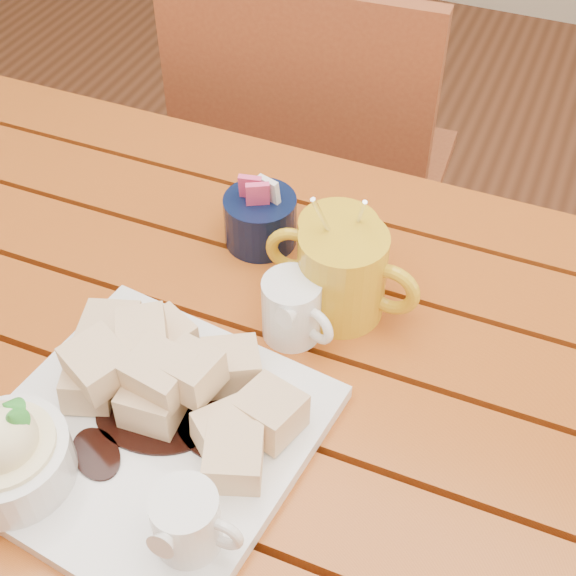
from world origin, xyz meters
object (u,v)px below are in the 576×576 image
at_px(coffee_mug_right, 345,273).
at_px(chair_far, 314,175).
at_px(dessert_plate, 121,427).
at_px(table, 231,427).
at_px(coffee_mug_left, 335,255).

relative_size(coffee_mug_right, chair_far, 0.18).
bearing_deg(coffee_mug_right, dessert_plate, -113.84).
height_order(table, dessert_plate, dessert_plate).
height_order(table, chair_far, chair_far).
distance_m(dessert_plate, coffee_mug_right, 0.29).
xyz_separation_m(table, dessert_plate, (-0.05, -0.13, 0.14)).
relative_size(table, coffee_mug_right, 7.44).
xyz_separation_m(coffee_mug_left, coffee_mug_right, (0.02, -0.03, 0.00)).
relative_size(table, dessert_plate, 3.68).
bearing_deg(chair_far, coffee_mug_right, 110.31).
xyz_separation_m(dessert_plate, coffee_mug_left, (0.11, 0.28, 0.02)).
relative_size(table, chair_far, 1.31).
bearing_deg(coffee_mug_left, dessert_plate, -121.10).
bearing_deg(coffee_mug_right, coffee_mug_left, 130.86).
bearing_deg(coffee_mug_left, table, -122.14).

